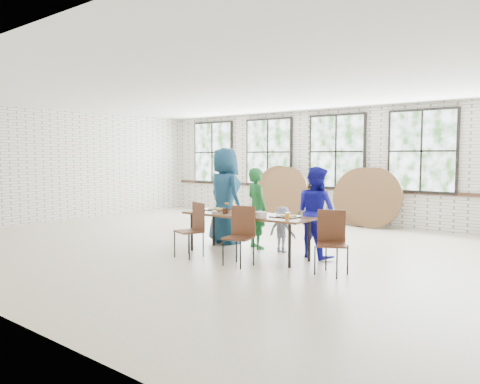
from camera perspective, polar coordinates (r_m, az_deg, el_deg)
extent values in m
plane|color=beige|center=(9.06, -1.60, -6.78)|extent=(12.00, 12.00, 0.00)
plane|color=white|center=(8.98, -1.65, 12.35)|extent=(12.00, 12.00, 0.00)
plane|color=silver|center=(12.65, 11.80, 3.14)|extent=(12.00, 0.00, 12.00)
plane|color=silver|center=(13.59, -21.21, 3.02)|extent=(0.00, 9.00, 9.00)
cube|color=#422819|center=(12.65, 11.70, 0.42)|extent=(11.80, 0.05, 0.08)
cube|color=black|center=(15.13, -3.31, 4.84)|extent=(1.62, 0.05, 1.97)
cube|color=white|center=(15.11, -3.40, 4.84)|extent=(1.50, 0.01, 1.85)
cube|color=black|center=(13.75, 3.51, 4.88)|extent=(1.62, 0.05, 1.97)
cube|color=white|center=(13.72, 3.42, 4.88)|extent=(1.50, 0.01, 1.85)
cube|color=black|center=(12.60, 11.70, 4.84)|extent=(1.62, 0.05, 1.97)
cube|color=white|center=(12.57, 11.63, 4.84)|extent=(1.50, 0.01, 1.85)
cube|color=black|center=(11.75, 21.30, 4.67)|extent=(1.62, 0.05, 1.97)
cube|color=white|center=(11.71, 21.25, 4.67)|extent=(1.50, 0.01, 1.85)
cube|color=brown|center=(8.23, 0.90, -2.85)|extent=(2.44, 0.91, 0.04)
cylinder|color=black|center=(8.77, -5.90, -4.86)|extent=(0.05, 0.05, 0.70)
cylinder|color=black|center=(9.20, -3.25, -4.41)|extent=(0.05, 0.05, 0.70)
cylinder|color=black|center=(7.42, 6.06, -6.56)|extent=(0.05, 0.05, 0.70)
cylinder|color=black|center=(7.92, 8.44, -5.88)|extent=(0.05, 0.05, 0.70)
cube|color=#532D1B|center=(8.20, -6.26, -4.80)|extent=(0.53, 0.51, 0.03)
cube|color=#532D1B|center=(8.25, -5.09, -2.99)|extent=(0.41, 0.16, 0.50)
cylinder|color=black|center=(8.25, -7.97, -6.38)|extent=(0.02, 0.02, 0.44)
cylinder|color=black|center=(8.48, -6.28, -6.07)|extent=(0.02, 0.02, 0.44)
cylinder|color=black|center=(8.00, -6.20, -6.71)|extent=(0.02, 0.02, 0.44)
cylinder|color=black|center=(8.23, -4.51, -6.38)|extent=(0.02, 0.02, 0.44)
cube|color=#532D1B|center=(7.52, -0.20, -5.62)|extent=(0.50, 0.49, 0.03)
cube|color=#532D1B|center=(7.65, 0.42, -3.55)|extent=(0.42, 0.13, 0.50)
cylinder|color=black|center=(7.55, -2.09, -7.36)|extent=(0.02, 0.02, 0.44)
cylinder|color=black|center=(7.80, -0.44, -6.97)|extent=(0.02, 0.02, 0.44)
cylinder|color=black|center=(7.32, 0.05, -7.73)|extent=(0.02, 0.02, 0.44)
cylinder|color=black|center=(7.58, 1.68, -7.30)|extent=(0.02, 0.02, 0.44)
cube|color=#532D1B|center=(7.08, 11.09, -6.33)|extent=(0.56, 0.56, 0.03)
cube|color=#532D1B|center=(7.22, 11.08, -4.10)|extent=(0.38, 0.23, 0.50)
cylinder|color=black|center=(7.06, 9.11, -8.23)|extent=(0.02, 0.02, 0.44)
cylinder|color=black|center=(7.35, 10.44, -7.74)|extent=(0.02, 0.02, 0.44)
cylinder|color=black|center=(6.90, 11.73, -8.58)|extent=(0.02, 0.02, 0.44)
cylinder|color=black|center=(7.19, 12.99, -8.06)|extent=(0.02, 0.02, 0.44)
imported|color=navy|center=(9.39, -1.86, -0.46)|extent=(1.08, 0.87, 1.93)
imported|color=#1B682D|center=(8.90, 2.05, -1.98)|extent=(0.66, 0.57, 1.54)
imported|color=#121A39|center=(8.61, 5.17, -4.56)|extent=(0.55, 0.33, 0.84)
imported|color=#1817A5|center=(8.20, 9.25, -2.44)|extent=(0.89, 0.77, 1.58)
cube|color=black|center=(8.86, -2.92, -2.14)|extent=(0.44, 0.33, 0.02)
cube|color=black|center=(8.35, 0.89, -2.54)|extent=(0.44, 0.33, 0.02)
cube|color=black|center=(7.84, 5.54, -3.01)|extent=(0.44, 0.33, 0.02)
cylinder|color=black|center=(8.28, -1.81, -2.33)|extent=(0.09, 0.09, 0.09)
cube|color=red|center=(8.08, 0.45, -2.45)|extent=(0.06, 0.07, 0.11)
cylinder|color=blue|center=(7.95, 2.41, -2.60)|extent=(0.07, 0.07, 0.10)
cylinder|color=orange|center=(7.56, 5.78, -2.94)|extent=(0.07, 0.07, 0.11)
cylinder|color=white|center=(7.73, 2.65, -2.80)|extent=(0.17, 0.17, 0.10)
ellipsoid|color=white|center=(8.38, -3.16, -2.42)|extent=(0.11, 0.11, 0.05)
ellipsoid|color=white|center=(7.98, 0.45, -2.75)|extent=(0.11, 0.11, 0.05)
cylinder|color=brown|center=(13.34, 4.54, -0.01)|extent=(1.50, 0.25, 1.49)
cylinder|color=brown|center=(13.09, 5.36, -0.10)|extent=(1.50, 0.41, 1.47)
cylinder|color=brown|center=(12.10, 14.46, -0.59)|extent=(1.50, 0.34, 1.48)
cylinder|color=brown|center=(11.86, 15.83, -0.71)|extent=(1.50, 0.31, 1.48)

